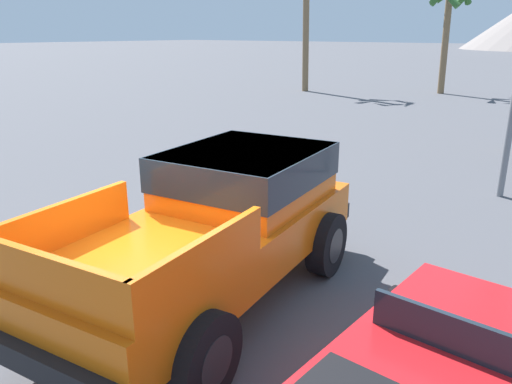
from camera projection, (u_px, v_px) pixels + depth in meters
ground_plane at (172, 305)px, 6.41m from camera, size 320.00×320.00×0.00m
orange_pickup_truck at (222, 217)px, 6.47m from camera, size 2.87×5.36×1.83m
palm_tree_leaning at (449, 9)px, 27.07m from camera, size 3.21×3.17×6.06m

